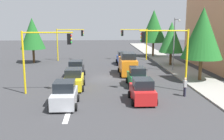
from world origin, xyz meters
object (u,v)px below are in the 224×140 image
(car_silver, at_px, (65,95))
(traffic_signal_near_right, at_px, (43,50))
(traffic_signal_far_right, at_px, (68,38))
(car_black, at_px, (76,70))
(car_blue, at_px, (123,58))
(tree_roadside_near, at_px, (203,33))
(car_red, at_px, (142,91))
(delivery_van_orange, at_px, (128,64))
(traffic_signal_far_left, at_px, (136,38))
(street_lamp_curbside, at_px, (175,39))
(tree_roadside_far, at_px, (154,26))
(tree_opposite_side, at_px, (32,34))
(pedestrian_crossing, at_px, (185,86))
(tree_roadside_mid, at_px, (171,37))
(car_green, at_px, (137,77))
(car_yellow, at_px, (74,80))
(traffic_signal_near_left, at_px, (168,48))

(car_silver, bearing_deg, traffic_signal_near_right, -148.73)
(traffic_signal_far_right, distance_m, car_black, 13.68)
(car_silver, xyz_separation_m, car_blue, (-19.58, 6.47, -0.00))
(traffic_signal_near_right, bearing_deg, car_silver, 31.27)
(tree_roadside_near, height_order, car_red, tree_roadside_near)
(traffic_signal_near_right, distance_m, car_silver, 5.39)
(delivery_van_orange, bearing_deg, traffic_signal_far_left, 167.18)
(street_lamp_curbside, xyz_separation_m, tree_roadside_far, (-14.39, 0.30, 1.28))
(tree_roadside_far, bearing_deg, street_lamp_curbside, -1.19)
(street_lamp_curbside, height_order, tree_roadside_near, tree_roadside_near)
(delivery_van_orange, relative_size, car_silver, 1.29)
(traffic_signal_far_left, distance_m, car_silver, 25.57)
(traffic_signal_far_left, relative_size, tree_opposite_side, 0.75)
(traffic_signal_far_right, distance_m, delivery_van_orange, 14.94)
(car_blue, bearing_deg, car_red, -0.57)
(tree_opposite_side, bearing_deg, traffic_signal_far_right, 110.46)
(tree_roadside_near, xyz_separation_m, pedestrian_crossing, (5.62, -3.61, -4.39))
(tree_roadside_far, height_order, car_silver, tree_roadside_far)
(traffic_signal_far_left, distance_m, street_lamp_curbside, 11.00)
(street_lamp_curbside, bearing_deg, car_black, -77.50)
(street_lamp_curbside, relative_size, car_black, 1.90)
(traffic_signal_far_left, xyz_separation_m, car_silver, (23.73, -9.08, -2.87))
(car_black, xyz_separation_m, car_red, (9.79, 6.25, -0.00))
(tree_roadside_near, height_order, tree_opposite_side, tree_roadside_near)
(tree_roadside_far, height_order, car_blue, tree_roadside_far)
(tree_roadside_mid, relative_size, car_black, 1.76)
(car_green, bearing_deg, street_lamp_curbside, 140.38)
(delivery_van_orange, bearing_deg, tree_roadside_near, 62.27)
(traffic_signal_near_right, distance_m, traffic_signal_far_left, 22.99)
(traffic_signal_far_left, bearing_deg, tree_roadside_near, 16.91)
(car_silver, xyz_separation_m, car_green, (-6.11, 6.65, -0.00))
(traffic_signal_far_left, relative_size, car_green, 1.42)
(car_black, bearing_deg, tree_opposite_side, -145.82)
(traffic_signal_far_right, relative_size, tree_roadside_far, 0.62)
(traffic_signal_far_right, xyz_separation_m, car_black, (13.18, 2.23, -2.88))
(car_silver, distance_m, car_green, 9.03)
(car_green, relative_size, car_blue, 1.00)
(tree_roadside_mid, relative_size, car_yellow, 1.62)
(tree_roadside_mid, height_order, car_green, tree_roadside_mid)
(delivery_van_orange, distance_m, car_green, 5.64)
(car_red, xyz_separation_m, car_green, (-5.35, 0.36, -0.00))
(car_silver, bearing_deg, tree_roadside_far, 154.99)
(tree_roadside_mid, height_order, car_black, tree_roadside_mid)
(pedestrian_crossing, bearing_deg, car_red, -71.55)
(traffic_signal_near_left, xyz_separation_m, traffic_signal_near_right, (-0.00, -11.43, -0.09))
(traffic_signal_far_right, xyz_separation_m, tree_roadside_far, (-4.00, 15.14, 1.86))
(street_lamp_curbside, distance_m, tree_roadside_far, 14.45)
(street_lamp_curbside, bearing_deg, car_silver, -43.45)
(traffic_signal_near_right, xyz_separation_m, tree_opposite_side, (-18.00, -5.29, 0.58))
(street_lamp_curbside, relative_size, car_red, 1.93)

